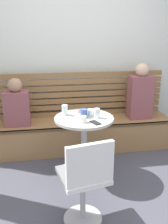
# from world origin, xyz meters

# --- Properties ---
(ground) EXTENTS (8.00, 8.00, 0.00)m
(ground) POSITION_xyz_m (0.00, 0.00, 0.00)
(ground) COLOR #42424C
(back_wall) EXTENTS (5.20, 0.10, 2.90)m
(back_wall) POSITION_xyz_m (0.00, 1.64, 1.45)
(back_wall) COLOR silver
(back_wall) RESTS_ON ground
(booth_bench) EXTENTS (2.70, 0.52, 0.44)m
(booth_bench) POSITION_xyz_m (0.00, 1.20, 0.22)
(booth_bench) COLOR olive
(booth_bench) RESTS_ON ground
(booth_backrest) EXTENTS (2.65, 0.04, 0.67)m
(booth_backrest) POSITION_xyz_m (0.00, 1.44, 0.78)
(booth_backrest) COLOR olive
(booth_backrest) RESTS_ON booth_bench
(cafe_table) EXTENTS (0.68, 0.68, 0.74)m
(cafe_table) POSITION_xyz_m (-0.05, 0.50, 0.52)
(cafe_table) COLOR #ADADB2
(cafe_table) RESTS_ON ground
(white_chair) EXTENTS (0.47, 0.47, 0.85)m
(white_chair) POSITION_xyz_m (-0.18, -0.31, 0.46)
(white_chair) COLOR #ADADB2
(white_chair) RESTS_ON ground
(person_adult) EXTENTS (0.34, 0.22, 0.81)m
(person_adult) POSITION_xyz_m (0.90, 1.20, 0.81)
(person_adult) COLOR brown
(person_adult) RESTS_ON booth_bench
(person_child_left) EXTENTS (0.34, 0.22, 0.66)m
(person_child_left) POSITION_xyz_m (-0.87, 1.18, 0.73)
(person_child_left) COLOR brown
(person_child_left) RESTS_ON booth_bench
(cup_water_clear) EXTENTS (0.07, 0.07, 0.11)m
(cup_water_clear) POSITION_xyz_m (0.09, 0.46, 0.80)
(cup_water_clear) COLOR white
(cup_water_clear) RESTS_ON cafe_table
(cup_glass_short) EXTENTS (0.08, 0.08, 0.08)m
(cup_glass_short) POSITION_xyz_m (0.03, 0.53, 0.78)
(cup_glass_short) COLOR silver
(cup_glass_short) RESTS_ON cafe_table
(cup_glass_tall) EXTENTS (0.07, 0.07, 0.12)m
(cup_glass_tall) POSITION_xyz_m (-0.26, 0.62, 0.80)
(cup_glass_tall) COLOR silver
(cup_glass_tall) RESTS_ON cafe_table
(cup_ceramic_white) EXTENTS (0.08, 0.08, 0.07)m
(cup_ceramic_white) POSITION_xyz_m (-0.09, 0.34, 0.78)
(cup_ceramic_white) COLOR white
(cup_ceramic_white) RESTS_ON cafe_table
(cup_mug_blue) EXTENTS (0.08, 0.08, 0.09)m
(cup_mug_blue) POSITION_xyz_m (-0.06, 0.50, 0.79)
(cup_mug_blue) COLOR #3D5B9E
(cup_mug_blue) RESTS_ON cafe_table
(plate_small) EXTENTS (0.17, 0.17, 0.01)m
(plate_small) POSITION_xyz_m (-0.01, 0.68, 0.75)
(plate_small) COLOR #DB4C42
(plate_small) RESTS_ON cafe_table
(phone_on_table) EXTENTS (0.11, 0.16, 0.01)m
(phone_on_table) POSITION_xyz_m (0.04, 0.30, 0.74)
(phone_on_table) COLOR black
(phone_on_table) RESTS_ON cafe_table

